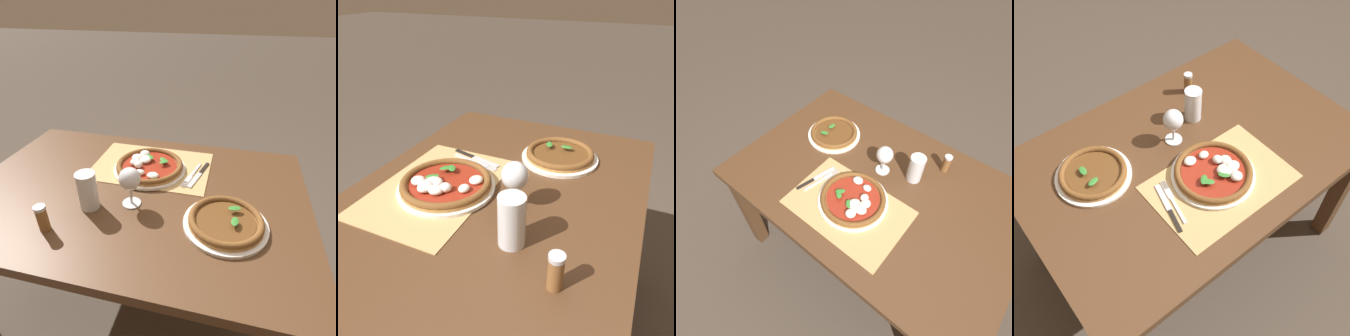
# 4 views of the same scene
# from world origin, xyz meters

# --- Properties ---
(dining_table) EXTENTS (1.36, 0.90, 0.74)m
(dining_table) POSITION_xyz_m (0.00, 0.00, 0.64)
(dining_table) COLOR #4C301C
(dining_table) RESTS_ON ground
(paper_placemat) EXTENTS (0.52, 0.35, 0.00)m
(paper_placemat) POSITION_xyz_m (-0.02, -0.19, 0.74)
(paper_placemat) COLOR tan
(paper_placemat) RESTS_ON dining_table
(pizza_near) EXTENTS (0.32, 0.32, 0.05)m
(pizza_near) POSITION_xyz_m (-0.02, -0.15, 0.76)
(pizza_near) COLOR silver
(pizza_near) RESTS_ON paper_placemat
(pizza_far) EXTENTS (0.29, 0.29, 0.04)m
(pizza_far) POSITION_xyz_m (-0.37, 0.13, 0.76)
(pizza_far) COLOR silver
(pizza_far) RESTS_ON dining_table
(wine_glass) EXTENTS (0.08, 0.08, 0.16)m
(wine_glass) POSITION_xyz_m (-0.02, 0.09, 0.85)
(wine_glass) COLOR silver
(wine_glass) RESTS_ON dining_table
(pint_glass) EXTENTS (0.07, 0.07, 0.15)m
(pint_glass) POSITION_xyz_m (0.12, 0.14, 0.81)
(pint_glass) COLOR silver
(pint_glass) RESTS_ON dining_table
(fork) EXTENTS (0.06, 0.20, 0.00)m
(fork) POSITION_xyz_m (-0.21, -0.15, 0.75)
(fork) COLOR #B7B7BC
(fork) RESTS_ON paper_placemat
(knife) EXTENTS (0.07, 0.21, 0.01)m
(knife) POSITION_xyz_m (-0.24, -0.16, 0.75)
(knife) COLOR black
(knife) RESTS_ON paper_placemat
(pepper_shaker) EXTENTS (0.04, 0.04, 0.10)m
(pepper_shaker) POSITION_xyz_m (0.21, 0.28, 0.79)
(pepper_shaker) COLOR brown
(pepper_shaker) RESTS_ON dining_table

